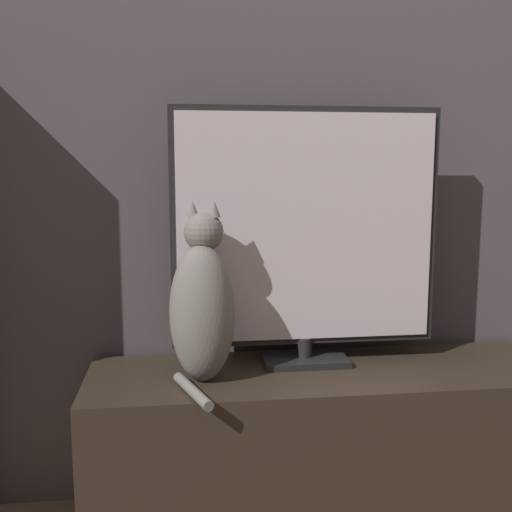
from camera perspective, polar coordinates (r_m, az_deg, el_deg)
name	(u,v)px	position (r m, az deg, el deg)	size (l,w,h in m)	color
wall_back	(315,99)	(1.98, 5.65, 14.69)	(4.80, 0.05, 2.60)	#564C51
tv_stand	(329,447)	(1.91, 6.96, -17.62)	(1.43, 0.42, 0.49)	#33281E
tv	(306,234)	(1.79, 4.77, 2.13)	(0.80, 0.15, 0.77)	black
cat	(203,306)	(1.67, -5.11, -4.78)	(0.22, 0.33, 0.50)	gray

